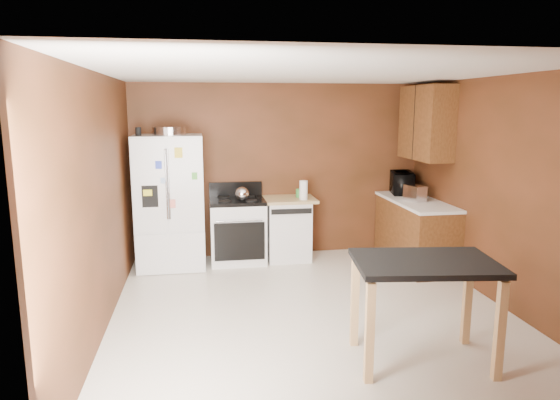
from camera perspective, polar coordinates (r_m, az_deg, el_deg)
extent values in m
plane|color=beige|center=(5.49, 3.65, -12.66)|extent=(4.50, 4.50, 0.00)
plane|color=white|center=(5.05, 3.99, 14.37)|extent=(4.50, 4.50, 0.00)
plane|color=brown|center=(7.31, -0.15, 3.41)|extent=(4.20, 0.00, 4.20)
plane|color=brown|center=(3.04, 13.44, -7.26)|extent=(4.20, 0.00, 4.20)
plane|color=brown|center=(5.09, -19.90, -0.41)|extent=(0.00, 4.50, 4.50)
plane|color=brown|center=(5.96, 23.91, 0.84)|extent=(0.00, 4.50, 4.50)
cylinder|color=silver|center=(6.75, -12.55, 7.71)|extent=(0.44, 0.44, 0.11)
cylinder|color=black|center=(6.71, -15.89, 7.54)|extent=(0.07, 0.07, 0.11)
sphere|color=silver|center=(6.81, -4.37, 0.69)|extent=(0.19, 0.19, 0.19)
cylinder|color=white|center=(6.96, 2.70, 1.13)|extent=(0.12, 0.12, 0.26)
cylinder|color=green|center=(7.15, 2.25, 0.79)|extent=(0.12, 0.12, 0.12)
cube|color=silver|center=(7.06, 15.18, 0.77)|extent=(0.25, 0.33, 0.21)
imported|color=black|center=(7.60, 13.73, 1.84)|extent=(0.47, 0.60, 0.30)
cube|color=white|center=(6.92, -12.43, -0.19)|extent=(0.90, 0.75, 1.80)
cube|color=white|center=(6.51, -14.69, 1.54)|extent=(0.43, 0.02, 1.20)
cube|color=white|center=(6.48, -10.72, 1.66)|extent=(0.43, 0.02, 1.20)
cube|color=white|center=(6.69, -12.39, -6.04)|extent=(0.88, 0.02, 0.54)
cube|color=black|center=(6.52, -14.64, 0.40)|extent=(0.20, 0.01, 0.28)
cylinder|color=silver|center=(6.46, -12.86, 1.74)|extent=(0.02, 0.02, 0.90)
cylinder|color=silver|center=(6.46, -12.60, 1.75)|extent=(0.02, 0.02, 0.90)
cube|color=blue|center=(6.44, -13.71, 3.91)|extent=(0.08, 0.00, 0.10)
cube|color=yellow|center=(6.41, -11.53, 5.32)|extent=(0.10, 0.00, 0.13)
cube|color=#52B841|center=(6.44, -9.74, 2.72)|extent=(0.07, 0.00, 0.09)
cube|color=yellow|center=(6.50, -14.89, 0.80)|extent=(0.11, 0.00, 0.08)
cube|color=#FA7F6F|center=(6.50, -12.20, -0.42)|extent=(0.08, 0.00, 0.11)
cube|color=#9FC0EE|center=(6.46, -13.19, 2.17)|extent=(0.07, 0.00, 0.07)
cube|color=white|center=(7.07, -4.86, -3.68)|extent=(0.76, 0.65, 0.85)
cube|color=black|center=(6.98, -4.92, -0.10)|extent=(0.76, 0.65, 0.05)
cube|color=black|center=(7.24, -5.11, 1.29)|extent=(0.76, 0.06, 0.20)
cube|color=black|center=(6.76, -4.64, -4.75)|extent=(0.68, 0.02, 0.52)
cylinder|color=silver|center=(6.68, -4.67, -2.37)|extent=(0.62, 0.02, 0.02)
cylinder|color=black|center=(7.12, -6.47, 0.33)|extent=(0.17, 0.17, 0.02)
cylinder|color=black|center=(7.14, -3.58, 0.42)|extent=(0.17, 0.17, 0.02)
cylinder|color=black|center=(6.80, -6.34, -0.14)|extent=(0.17, 0.17, 0.02)
cylinder|color=black|center=(6.83, -3.32, -0.05)|extent=(0.17, 0.17, 0.02)
cube|color=white|center=(7.18, 0.86, -3.42)|extent=(0.60, 0.60, 0.85)
cube|color=black|center=(6.81, 1.33, -1.31)|extent=(0.56, 0.02, 0.07)
cube|color=tan|center=(7.09, 0.87, 0.07)|extent=(0.78, 0.62, 0.04)
cube|color=brown|center=(7.22, 15.17, -3.68)|extent=(0.60, 1.55, 0.86)
cube|color=white|center=(7.13, 15.35, -0.18)|extent=(0.63, 1.58, 0.04)
cube|color=brown|center=(7.16, 16.36, 8.45)|extent=(0.35, 1.05, 1.00)
cube|color=black|center=(7.08, 15.04, 8.50)|extent=(0.01, 0.01, 1.00)
cube|color=black|center=(4.37, 16.26, -6.92)|extent=(1.25, 0.92, 0.05)
cube|color=tan|center=(4.69, 8.55, -11.44)|extent=(0.08, 0.08, 0.83)
cube|color=tan|center=(4.98, 20.62, -10.69)|extent=(0.08, 0.08, 0.83)
cube|color=tan|center=(4.11, 10.20, -14.75)|extent=(0.08, 0.08, 0.83)
cube|color=tan|center=(4.44, 23.82, -13.56)|extent=(0.08, 0.08, 0.83)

